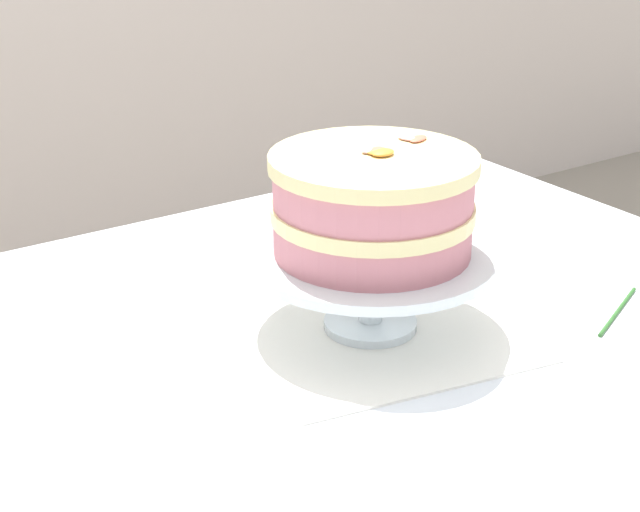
% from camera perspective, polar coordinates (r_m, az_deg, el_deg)
% --- Properties ---
extents(dining_table, '(1.40, 1.00, 0.74)m').
position_cam_1_polar(dining_table, '(1.16, -1.25, -10.89)').
color(dining_table, white).
rests_on(dining_table, ground).
extents(linen_napkin, '(0.37, 0.37, 0.00)m').
position_cam_1_polar(linen_napkin, '(1.22, 2.79, -4.04)').
color(linen_napkin, white).
rests_on(linen_napkin, dining_table).
extents(cake_stand, '(0.29, 0.29, 0.10)m').
position_cam_1_polar(cake_stand, '(1.19, 2.87, -0.52)').
color(cake_stand, silver).
rests_on(cake_stand, linen_napkin).
extents(layer_cake, '(0.24, 0.24, 0.12)m').
position_cam_1_polar(layer_cake, '(1.16, 2.94, 2.91)').
color(layer_cake, '#CC7A84').
rests_on(layer_cake, cake_stand).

